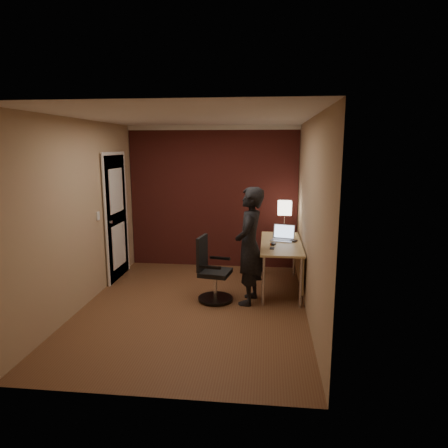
{
  "coord_description": "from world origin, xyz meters",
  "views": [
    {
      "loc": [
        0.96,
        -5.03,
        2.15
      ],
      "look_at": [
        0.35,
        0.55,
        1.05
      ],
      "focal_mm": 32.0,
      "sensor_mm": 36.0,
      "label": 1
    }
  ],
  "objects_px": {
    "desk": "(286,251)",
    "desk_lamp": "(285,208)",
    "laptop": "(283,236)",
    "wallet": "(294,241)",
    "phone": "(272,248)",
    "mouse": "(273,244)",
    "person": "(249,246)",
    "office_chair": "(211,273)"
  },
  "relations": [
    {
      "from": "desk",
      "to": "desk_lamp",
      "type": "distance_m",
      "value": 0.86
    },
    {
      "from": "laptop",
      "to": "wallet",
      "type": "distance_m",
      "value": 0.19
    },
    {
      "from": "desk",
      "to": "phone",
      "type": "xyz_separation_m",
      "value": [
        -0.21,
        -0.38,
        0.13
      ]
    },
    {
      "from": "mouse",
      "to": "wallet",
      "type": "relative_size",
      "value": 0.91
    },
    {
      "from": "desk_lamp",
      "to": "mouse",
      "type": "bearing_deg",
      "value": -102.66
    },
    {
      "from": "desk",
      "to": "wallet",
      "type": "height_order",
      "value": "wallet"
    },
    {
      "from": "desk",
      "to": "person",
      "type": "relative_size",
      "value": 0.93
    },
    {
      "from": "person",
      "to": "mouse",
      "type": "bearing_deg",
      "value": 151.27
    },
    {
      "from": "phone",
      "to": "office_chair",
      "type": "height_order",
      "value": "office_chair"
    },
    {
      "from": "wallet",
      "to": "office_chair",
      "type": "xyz_separation_m",
      "value": [
        -1.17,
        -0.64,
        -0.34
      ]
    },
    {
      "from": "laptop",
      "to": "office_chair",
      "type": "xyz_separation_m",
      "value": [
        -1.01,
        -0.73,
        -0.4
      ]
    },
    {
      "from": "desk",
      "to": "desk_lamp",
      "type": "bearing_deg",
      "value": 90.62
    },
    {
      "from": "office_chair",
      "to": "laptop",
      "type": "bearing_deg",
      "value": 36.0
    },
    {
      "from": "desk_lamp",
      "to": "phone",
      "type": "bearing_deg",
      "value": -101.0
    },
    {
      "from": "office_chair",
      "to": "desk",
      "type": "bearing_deg",
      "value": 28.49
    },
    {
      "from": "wallet",
      "to": "person",
      "type": "relative_size",
      "value": 0.07
    },
    {
      "from": "mouse",
      "to": "office_chair",
      "type": "distance_m",
      "value": 1.0
    },
    {
      "from": "laptop",
      "to": "person",
      "type": "distance_m",
      "value": 0.89
    },
    {
      "from": "desk_lamp",
      "to": "laptop",
      "type": "relative_size",
      "value": 1.4
    },
    {
      "from": "desk",
      "to": "laptop",
      "type": "bearing_deg",
      "value": 103.91
    },
    {
      "from": "desk",
      "to": "office_chair",
      "type": "xyz_separation_m",
      "value": [
        -1.05,
        -0.57,
        -0.2
      ]
    },
    {
      "from": "person",
      "to": "office_chair",
      "type": "bearing_deg",
      "value": -80.99
    },
    {
      "from": "laptop",
      "to": "person",
      "type": "height_order",
      "value": "person"
    },
    {
      "from": "laptop",
      "to": "wallet",
      "type": "relative_size",
      "value": 3.48
    },
    {
      "from": "desk_lamp",
      "to": "laptop",
      "type": "xyz_separation_m",
      "value": [
        -0.03,
        -0.5,
        -0.35
      ]
    },
    {
      "from": "desk",
      "to": "desk_lamp",
      "type": "xyz_separation_m",
      "value": [
        -0.01,
        0.67,
        0.55
      ]
    },
    {
      "from": "desk",
      "to": "desk_lamp",
      "type": "relative_size",
      "value": 2.8
    },
    {
      "from": "desk_lamp",
      "to": "wallet",
      "type": "xyz_separation_m",
      "value": [
        0.12,
        -0.59,
        -0.41
      ]
    },
    {
      "from": "mouse",
      "to": "phone",
      "type": "height_order",
      "value": "mouse"
    },
    {
      "from": "desk",
      "to": "person",
      "type": "xyz_separation_m",
      "value": [
        -0.52,
        -0.58,
        0.21
      ]
    },
    {
      "from": "laptop",
      "to": "phone",
      "type": "distance_m",
      "value": 0.57
    },
    {
      "from": "desk_lamp",
      "to": "person",
      "type": "bearing_deg",
      "value": -112.48
    },
    {
      "from": "office_chair",
      "to": "person",
      "type": "height_order",
      "value": "person"
    },
    {
      "from": "laptop",
      "to": "mouse",
      "type": "bearing_deg",
      "value": -114.78
    },
    {
      "from": "office_chair",
      "to": "person",
      "type": "relative_size",
      "value": 0.56
    },
    {
      "from": "laptop",
      "to": "phone",
      "type": "bearing_deg",
      "value": -107.4
    },
    {
      "from": "mouse",
      "to": "phone",
      "type": "relative_size",
      "value": 0.87
    },
    {
      "from": "mouse",
      "to": "laptop",
      "type": "bearing_deg",
      "value": 83.25
    },
    {
      "from": "desk_lamp",
      "to": "office_chair",
      "type": "bearing_deg",
      "value": -130.12
    },
    {
      "from": "mouse",
      "to": "phone",
      "type": "distance_m",
      "value": 0.21
    },
    {
      "from": "wallet",
      "to": "desk",
      "type": "bearing_deg",
      "value": -147.18
    },
    {
      "from": "mouse",
      "to": "person",
      "type": "relative_size",
      "value": 0.06
    }
  ]
}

